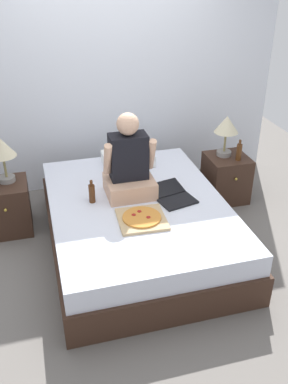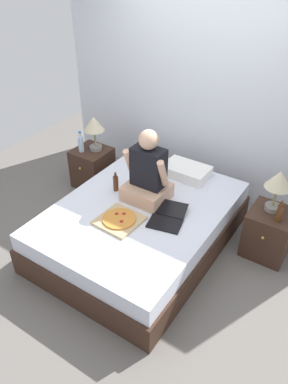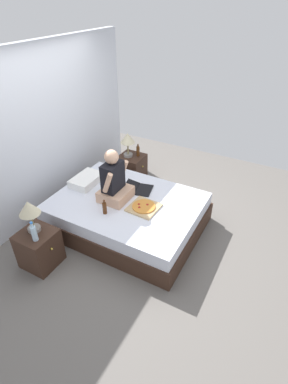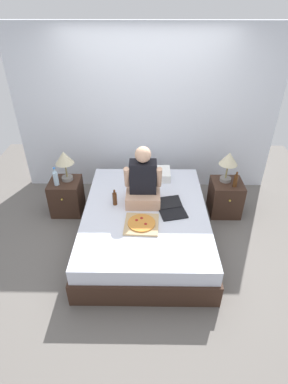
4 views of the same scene
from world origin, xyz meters
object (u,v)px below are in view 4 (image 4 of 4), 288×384
Objects in this scene: lamp_on_left_nightstand at (64,160)px; pizza_box at (141,224)px; nightstand_left at (67,196)px; beer_bottle_on_bed at (115,198)px; water_bottle at (56,178)px; beer_bottle at (236,180)px; nightstand_right at (225,197)px; lamp_on_right_nightstand at (229,161)px; bed at (145,224)px; laptop at (172,210)px; person_seated at (143,183)px.

pizza_box is (1.10, -0.98, -0.34)m from lamp_on_left_nightstand.
beer_bottle_on_bed reaches higher than nightstand_left.
beer_bottle is (2.51, -0.01, -0.02)m from water_bottle.
nightstand_right is 0.38m from beer_bottle.
lamp_on_left_nightstand reaches higher than pizza_box.
lamp_on_right_nightstand is 0.29m from beer_bottle.
lamp_on_left_nightstand is 0.97m from beer_bottle_on_bed.
lamp_on_left_nightstand is 1.96× the size of beer_bottle.
lamp_on_left_nightstand is 0.28m from water_bottle.
nightstand_right is 1.56m from pizza_box.
nightstand_right is at bearing -59.07° from lamp_on_right_nightstand.
pizza_box is (-1.30, -0.83, -0.11)m from beer_bottle.
laptop is at bearing -6.44° from bed.
water_bottle reaches higher than beer_bottle_on_bed.
lamp_on_right_nightstand is 1.58m from pizza_box.
bed is at bearing 81.96° from pizza_box.
person_seated is (1.15, -0.44, 0.52)m from nightstand_left.
lamp_on_left_nightstand is 2.29m from lamp_on_right_nightstand.
lamp_on_right_nightstand is at bearing 3.32° from water_bottle.
nightstand_right is 1.24× the size of pizza_box.
lamp_on_right_nightstand is at bearing 123.69° from beer_bottle.
bed is 2.76× the size of person_seated.
water_bottle is at bearing -177.89° from nightstand_right.
nightstand_left is at bearing 140.89° from pizza_box.
person_seated reaches higher than beer_bottle.
pizza_box is at bearing -34.44° from water_bottle.
beer_bottle is 0.48× the size of laptop.
pizza_box is 1.91× the size of beer_bottle_on_bed.
person_seated reaches higher than nightstand_right.
lamp_on_left_nightstand is 1.21m from person_seated.
nightstand_right is at bearing 17.86° from beer_bottle_on_bed.
beer_bottle_on_bed is at bearing 165.30° from bed.
laptop is (-0.92, -0.55, -0.11)m from beer_bottle.
lamp_on_right_nightstand is (2.33, 0.05, 0.59)m from nightstand_left.
beer_bottle_on_bed is at bearing -168.74° from person_seated.
nightstand_left is 1.33m from person_seated.
bed is at bearing -27.42° from nightstand_left.
beer_bottle is (0.07, -0.10, 0.36)m from nightstand_right.
water_bottle is 2.47m from nightstand_right.
nightstand_right is at bearing 2.11° from water_bottle.
water_bottle is 1.48m from pizza_box.
bed is at bearing -22.52° from water_bottle.
person_seated is (-0.03, 0.18, 0.54)m from bed.
person_seated is 1.64× the size of laptop.
lamp_on_left_nightstand is 0.95× the size of laptop.
laptop is at bearing -19.35° from water_bottle.
water_bottle is 0.61× the size of lamp_on_right_nightstand.
water_bottle reaches higher than nightstand_right.
bed is 0.43m from laptop.
beer_bottle_on_bed is (0.78, -0.51, 0.32)m from nightstand_left.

